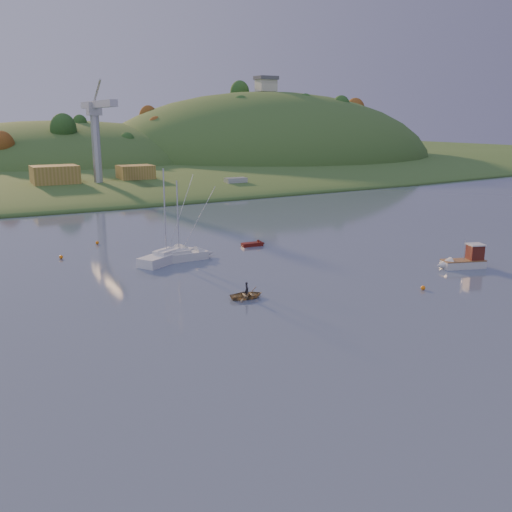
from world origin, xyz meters
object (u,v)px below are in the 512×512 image
sailboat_near (166,256)px  sailboat_far (179,256)px  canoe (247,295)px  fishing_boat (460,261)px  red_tender (256,244)px

sailboat_near → sailboat_far: (1.70, -0.21, -0.08)m
canoe → sailboat_near: bearing=11.2°
sailboat_near → canoe: bearing=-115.5°
canoe → sailboat_far: bearing=6.1°
fishing_boat → sailboat_far: (-29.74, 21.10, -0.19)m
sailboat_near → sailboat_far: bearing=-37.8°
red_tender → sailboat_near: bearing=-164.1°
fishing_boat → sailboat_far: sailboat_far is taller
sailboat_far → canoe: (0.06, -18.92, -0.34)m
sailboat_far → canoe: sailboat_far is taller
fishing_boat → sailboat_near: (-31.44, 21.31, -0.11)m
fishing_boat → red_tender: fishing_boat is taller
canoe → red_tender: 25.85m
sailboat_far → canoe: bearing=-91.6°
fishing_boat → sailboat_far: 36.47m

